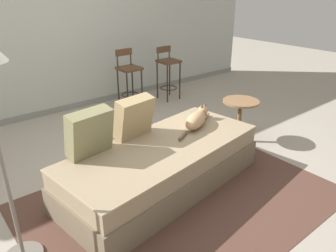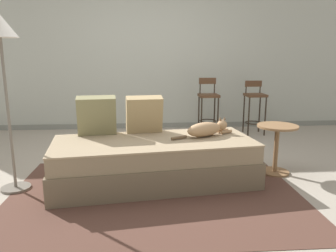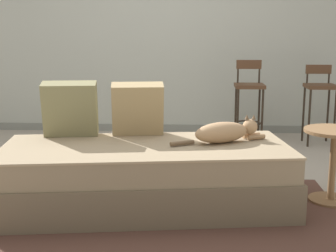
# 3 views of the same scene
# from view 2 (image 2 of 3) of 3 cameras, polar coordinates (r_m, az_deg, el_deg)

# --- Properties ---
(ground_plane) EXTENTS (16.00, 16.00, 0.00)m
(ground_plane) POSITION_cam_2_polar(r_m,az_deg,el_deg) (3.83, -2.58, -7.49)
(ground_plane) COLOR #A89E8E
(ground_plane) RESTS_ON ground
(wall_back_panel) EXTENTS (8.00, 0.10, 2.60)m
(wall_back_panel) POSITION_cam_2_polar(r_m,az_deg,el_deg) (5.86, -3.31, 12.30)
(wall_back_panel) COLOR #B7BCB2
(wall_back_panel) RESTS_ON ground
(wall_baseboard_trim) EXTENTS (8.00, 0.02, 0.09)m
(wall_baseboard_trim) POSITION_cam_2_polar(r_m,az_deg,el_deg) (5.94, -3.15, 0.10)
(wall_baseboard_trim) COLOR gray
(wall_baseboard_trim) RESTS_ON ground
(area_rug) EXTENTS (2.74, 1.97, 0.01)m
(area_rug) POSITION_cam_2_polar(r_m,az_deg,el_deg) (3.18, -2.23, -11.68)
(area_rug) COLOR brown
(area_rug) RESTS_ON ground
(couch) EXTENTS (2.13, 1.13, 0.45)m
(couch) POSITION_cam_2_polar(r_m,az_deg,el_deg) (3.38, -2.43, -6.09)
(couch) COLOR #766750
(couch) RESTS_ON ground
(throw_pillow_corner) EXTENTS (0.43, 0.27, 0.42)m
(throw_pillow_corner) POSITION_cam_2_polar(r_m,az_deg,el_deg) (3.56, -12.32, 1.81)
(throw_pillow_corner) COLOR #847F56
(throw_pillow_corner) RESTS_ON couch
(throw_pillow_middle) EXTENTS (0.42, 0.27, 0.41)m
(throw_pillow_middle) POSITION_cam_2_polar(r_m,az_deg,el_deg) (3.59, -4.16, 2.05)
(throw_pillow_middle) COLOR tan
(throw_pillow_middle) RESTS_ON couch
(cat) EXTENTS (0.70, 0.38, 0.19)m
(cat) POSITION_cam_2_polar(r_m,az_deg,el_deg) (3.48, 6.74, -0.52)
(cat) COLOR tan
(cat) RESTS_ON couch
(bar_stool_near_window) EXTENTS (0.32, 0.32, 0.93)m
(bar_stool_near_window) POSITION_cam_2_polar(r_m,az_deg,el_deg) (5.40, 7.02, 4.15)
(bar_stool_near_window) COLOR #2D2319
(bar_stool_near_window) RESTS_ON ground
(bar_stool_by_doorway) EXTENTS (0.32, 0.32, 0.88)m
(bar_stool_by_doorway) POSITION_cam_2_polar(r_m,az_deg,el_deg) (5.61, 14.85, 3.94)
(bar_stool_by_doorway) COLOR #2D2319
(bar_stool_by_doorway) RESTS_ON ground
(side_table) EXTENTS (0.44, 0.44, 0.55)m
(side_table) POSITION_cam_2_polar(r_m,az_deg,el_deg) (3.80, 18.38, -2.67)
(side_table) COLOR olive
(side_table) RESTS_ON ground
(floor_lamp) EXTENTS (0.32, 0.32, 1.67)m
(floor_lamp) POSITION_cam_2_polar(r_m,az_deg,el_deg) (3.38, -27.12, 12.87)
(floor_lamp) COLOR slate
(floor_lamp) RESTS_ON ground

